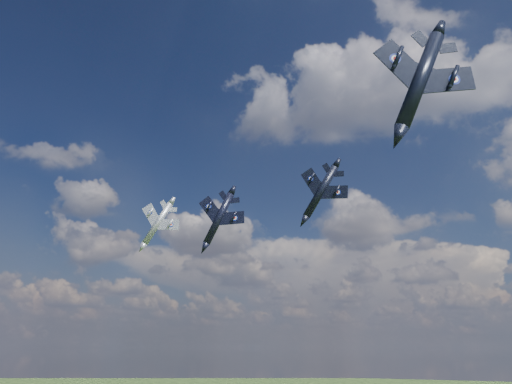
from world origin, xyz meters
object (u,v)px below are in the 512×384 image
at_px(jet_lead_navy, 219,218).
at_px(jet_right_navy, 420,80).
at_px(jet_high_navy, 321,191).
at_px(jet_left_silver, 158,223).

distance_m(jet_lead_navy, jet_right_navy, 48.97).
bearing_deg(jet_lead_navy, jet_right_navy, -49.92).
relative_size(jet_high_navy, jet_left_silver, 0.98).
bearing_deg(jet_high_navy, jet_left_silver, 165.74).
bearing_deg(jet_lead_navy, jet_high_navy, -5.59).
height_order(jet_right_navy, jet_left_silver, jet_right_navy).
bearing_deg(jet_right_navy, jet_lead_navy, 120.82).
distance_m(jet_high_navy, jet_left_silver, 39.88).
height_order(jet_lead_navy, jet_left_silver, jet_left_silver).
distance_m(jet_right_navy, jet_left_silver, 71.23).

